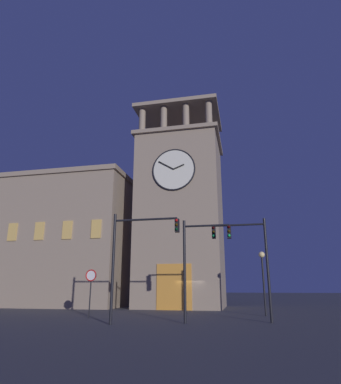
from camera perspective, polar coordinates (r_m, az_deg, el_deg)
name	(u,v)px	position (r m, az deg, el deg)	size (l,w,h in m)	color
ground_plane	(192,310)	(31.68, 3.63, -19.33)	(200.00, 200.00, 0.00)	#424247
clocktower	(181,215)	(35.55, 1.79, -3.98)	(8.91, 8.09, 23.07)	gray
adjacent_wing_building	(33,240)	(40.70, -22.35, -7.60)	(21.71, 7.27, 13.86)	gray
traffic_signal_near	(249,252)	(21.15, 13.23, -9.87)	(3.29, 0.41, 6.02)	black
traffic_signal_mid	(199,254)	(19.99, 4.85, -10.37)	(2.85, 0.41, 5.83)	black
traffic_signal_far	(134,248)	(19.35, -6.23, -9.44)	(3.89, 0.41, 6.09)	black
street_lamp	(263,270)	(25.89, 15.37, -12.58)	(0.44, 0.44, 4.47)	black
no_horn_sign	(91,280)	(23.86, -13.35, -14.24)	(0.78, 0.14, 3.10)	black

